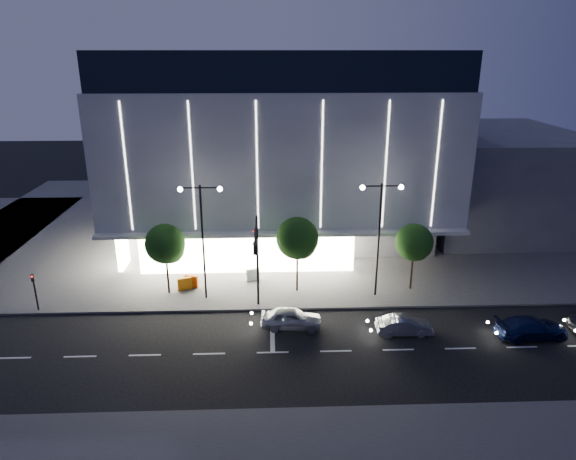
# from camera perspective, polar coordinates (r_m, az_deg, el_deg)

# --- Properties ---
(ground) EXTENTS (160.00, 160.00, 0.00)m
(ground) POSITION_cam_1_polar(r_m,az_deg,el_deg) (34.58, -5.12, -12.12)
(ground) COLOR black
(ground) RESTS_ON ground
(sidewalk_museum) EXTENTS (70.00, 40.00, 0.15)m
(sidewalk_museum) POSITION_cam_1_polar(r_m,az_deg,el_deg) (56.47, 1.08, 0.85)
(sidewalk_museum) COLOR #474747
(sidewalk_museum) RESTS_ON ground
(museum) EXTENTS (30.00, 25.80, 18.00)m
(museum) POSITION_cam_1_polar(r_m,az_deg,el_deg) (52.50, -0.99, 9.79)
(museum) COLOR #4C4C51
(museum) RESTS_ON ground
(annex_building) EXTENTS (16.00, 20.00, 10.00)m
(annex_building) POSITION_cam_1_polar(r_m,az_deg,el_deg) (60.06, 21.64, 5.50)
(annex_building) COLOR #4C4C51
(annex_building) RESTS_ON ground
(traffic_mast) EXTENTS (0.33, 5.89, 7.07)m
(traffic_mast) POSITION_cam_1_polar(r_m,az_deg,el_deg) (35.28, -3.49, -2.27)
(traffic_mast) COLOR black
(traffic_mast) RESTS_ON ground
(street_lamp_west) EXTENTS (3.16, 0.36, 9.00)m
(street_lamp_west) POSITION_cam_1_polar(r_m,az_deg,el_deg) (37.76, -9.52, 0.47)
(street_lamp_west) COLOR black
(street_lamp_west) RESTS_ON ground
(street_lamp_east) EXTENTS (3.16, 0.36, 9.00)m
(street_lamp_east) POSITION_cam_1_polar(r_m,az_deg,el_deg) (38.31, 10.14, 0.71)
(street_lamp_east) COLOR black
(street_lamp_east) RESTS_ON ground
(ped_signal_far) EXTENTS (0.22, 0.24, 3.00)m
(ped_signal_far) POSITION_cam_1_polar(r_m,az_deg,el_deg) (41.21, -26.32, -5.82)
(ped_signal_far) COLOR black
(ped_signal_far) RESTS_ON ground
(tree_left) EXTENTS (3.02, 3.02, 5.72)m
(tree_left) POSITION_cam_1_polar(r_m,az_deg,el_deg) (39.84, -13.44, -1.73)
(tree_left) COLOR black
(tree_left) RESTS_ON ground
(tree_mid) EXTENTS (3.25, 3.25, 6.15)m
(tree_mid) POSITION_cam_1_polar(r_m,az_deg,el_deg) (39.01, 1.08, -1.16)
(tree_mid) COLOR black
(tree_mid) RESTS_ON ground
(tree_right) EXTENTS (2.91, 2.91, 5.51)m
(tree_right) POSITION_cam_1_polar(r_m,az_deg,el_deg) (40.67, 13.85, -1.55)
(tree_right) COLOR black
(tree_right) RESTS_ON ground
(car_lead) EXTENTS (4.31, 2.02, 1.43)m
(car_lead) POSITION_cam_1_polar(r_m,az_deg,el_deg) (35.52, 0.39, -9.78)
(car_lead) COLOR #A6A8AE
(car_lead) RESTS_ON ground
(car_second) EXTENTS (3.72, 1.31, 1.22)m
(car_second) POSITION_cam_1_polar(r_m,az_deg,el_deg) (35.73, 12.75, -10.31)
(car_second) COLOR #A0A3A7
(car_second) RESTS_ON ground
(car_third) EXTENTS (4.91, 2.32, 1.38)m
(car_third) POSITION_cam_1_polar(r_m,az_deg,el_deg) (38.06, 25.43, -9.77)
(car_third) COLOR #121B44
(car_third) RESTS_ON ground
(barrier_a) EXTENTS (1.11, 0.64, 1.00)m
(barrier_a) POSITION_cam_1_polar(r_m,az_deg,el_deg) (41.67, -10.65, -5.62)
(barrier_a) COLOR #FF5F0E
(barrier_a) RESTS_ON sidewalk_museum
(barrier_c) EXTENTS (1.12, 0.61, 1.00)m
(barrier_c) POSITION_cam_1_polar(r_m,az_deg,el_deg) (41.35, -11.42, -5.87)
(barrier_c) COLOR orange
(barrier_c) RESTS_ON sidewalk_museum
(barrier_d) EXTENTS (1.12, 0.57, 1.00)m
(barrier_d) POSITION_cam_1_polar(r_m,az_deg,el_deg) (42.23, -3.94, -4.96)
(barrier_d) COLOR white
(barrier_d) RESTS_ON sidewalk_museum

